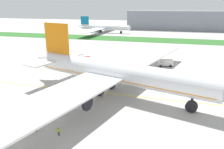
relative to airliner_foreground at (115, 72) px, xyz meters
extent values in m
plane|color=#ADAAA5|center=(-3.98, -1.11, -6.17)|extent=(600.00, 600.00, 0.00)
cube|color=yellow|center=(-3.98, -0.15, -6.16)|extent=(280.00, 0.36, 0.01)
cube|color=#2D6628|center=(-3.98, 102.32, -6.12)|extent=(320.00, 24.00, 0.10)
cylinder|color=white|center=(0.91, -0.26, 0.17)|extent=(50.23, 19.41, 5.63)
cube|color=orange|center=(0.91, -0.26, -0.82)|extent=(48.16, 18.42, 0.68)
cone|color=white|center=(-25.86, 7.44, 0.59)|extent=(7.27, 6.31, 4.78)
cube|color=orange|center=(-19.53, 5.62, 7.48)|extent=(8.92, 3.06, 9.01)
cube|color=white|center=(-18.95, 11.31, 1.01)|extent=(7.84, 10.20, 0.39)
cube|color=white|center=(-22.06, 0.49, 1.01)|extent=(7.84, 10.20, 0.39)
cube|color=white|center=(5.56, 25.04, -0.54)|extent=(23.31, 46.88, 0.45)
cube|color=white|center=(-8.60, -24.17, -0.54)|extent=(23.31, 46.88, 0.45)
cylinder|color=#B7BABF|center=(4.18, 14.77, -2.24)|extent=(6.00, 4.45, 3.10)
cylinder|color=black|center=(6.75, 14.03, -2.24)|extent=(1.35, 3.25, 3.25)
cylinder|color=#B7BABF|center=(-4.30, -14.73, -2.24)|extent=(6.00, 4.45, 3.10)
cylinder|color=black|center=(-1.73, -15.47, -2.24)|extent=(1.35, 3.25, 3.25)
cylinder|color=black|center=(19.41, -5.58, -3.74)|extent=(0.59, 0.59, 2.18)
cylinder|color=black|center=(19.41, -5.58, -4.83)|extent=(2.90, 1.90, 2.67)
cylinder|color=black|center=(-2.16, 3.70, -3.74)|extent=(0.59, 0.59, 2.18)
cylinder|color=black|center=(-2.16, 3.70, -4.83)|extent=(2.90, 1.90, 2.67)
cylinder|color=black|center=(-3.80, -1.98, -3.74)|extent=(0.59, 0.59, 2.18)
cylinder|color=black|center=(-3.80, -1.98, -4.83)|extent=(2.90, 1.90, 2.67)
sphere|color=black|center=(-16.82, 7.71, 0.67)|extent=(0.39, 0.39, 0.39)
sphere|color=black|center=(-13.46, 6.74, 0.67)|extent=(0.39, 0.39, 0.39)
sphere|color=black|center=(-10.09, 5.77, 0.67)|extent=(0.39, 0.39, 0.39)
sphere|color=black|center=(-6.73, 4.81, 0.67)|extent=(0.39, 0.39, 0.39)
sphere|color=black|center=(-3.37, 3.84, 0.67)|extent=(0.39, 0.39, 0.39)
sphere|color=black|center=(-0.01, 2.87, 0.67)|extent=(0.39, 0.39, 0.39)
sphere|color=black|center=(3.36, 1.90, 0.67)|extent=(0.39, 0.39, 0.39)
sphere|color=black|center=(6.72, 0.94, 0.67)|extent=(0.39, 0.39, 0.39)
sphere|color=black|center=(10.08, -0.03, 0.67)|extent=(0.39, 0.39, 0.39)
sphere|color=black|center=(13.45, -1.00, 0.67)|extent=(0.39, 0.39, 0.39)
sphere|color=black|center=(16.81, -1.97, 0.67)|extent=(0.39, 0.39, 0.39)
sphere|color=black|center=(20.17, -2.93, 0.67)|extent=(0.39, 0.39, 0.39)
cylinder|color=black|center=(-19.30, -18.04, -5.77)|extent=(0.12, 0.12, 0.79)
cylinder|color=orange|center=(-19.20, -17.95, -5.13)|extent=(0.09, 0.09, 0.50)
cylinder|color=black|center=(-19.45, -18.16, -5.77)|extent=(0.12, 0.12, 0.79)
cylinder|color=orange|center=(-19.55, -18.25, -5.13)|extent=(0.09, 0.09, 0.50)
cube|color=orange|center=(-19.38, -18.10, -5.10)|extent=(0.46, 0.44, 0.56)
sphere|color=#8C6647|center=(-19.38, -18.10, -4.70)|extent=(0.21, 0.21, 0.21)
cylinder|color=black|center=(-9.67, -22.27, -5.76)|extent=(0.12, 0.12, 0.80)
cylinder|color=orange|center=(-9.68, -22.41, -5.11)|extent=(0.09, 0.09, 0.51)
cylinder|color=black|center=(-9.66, -22.09, -5.76)|extent=(0.12, 0.12, 0.80)
cylinder|color=orange|center=(-9.65, -21.95, -5.11)|extent=(0.09, 0.09, 0.51)
cube|color=orange|center=(-9.66, -22.18, -5.08)|extent=(0.27, 0.44, 0.57)
sphere|color=brown|center=(-9.66, -22.18, -4.67)|extent=(0.22, 0.22, 0.22)
cylinder|color=black|center=(-4.79, -22.24, -5.76)|extent=(0.12, 0.12, 0.81)
cylinder|color=#BFE519|center=(-4.65, -22.21, -5.10)|extent=(0.09, 0.09, 0.52)
cylinder|color=black|center=(-4.97, -22.27, -5.76)|extent=(0.12, 0.12, 0.81)
cylinder|color=#BFE519|center=(-5.11, -22.29, -5.10)|extent=(0.09, 0.09, 0.52)
cube|color=#BFE519|center=(-4.88, -22.25, -5.07)|extent=(0.46, 0.30, 0.57)
sphere|color=brown|center=(-4.88, -22.25, -4.67)|extent=(0.22, 0.22, 0.22)
cube|color=#F2590C|center=(-19.74, -19.79, -6.15)|extent=(0.36, 0.36, 0.03)
cone|color=#F2590C|center=(-19.74, -19.79, -5.86)|extent=(0.28, 0.28, 0.55)
cylinder|color=white|center=(-19.74, -19.79, -5.83)|extent=(0.17, 0.17, 0.06)
cube|color=white|center=(12.77, 33.15, -4.57)|extent=(4.65, 3.33, 2.29)
cube|color=white|center=(10.21, 32.36, -4.78)|extent=(2.18, 2.50, 1.87)
cube|color=#263347|center=(9.49, 32.14, -4.41)|extent=(0.62, 1.79, 0.82)
cylinder|color=black|center=(10.53, 31.31, -5.72)|extent=(0.95, 0.55, 0.90)
cylinder|color=black|center=(9.89, 33.41, -5.72)|extent=(0.95, 0.55, 0.90)
cylinder|color=black|center=(14.09, 32.41, -5.72)|extent=(0.95, 0.55, 0.90)
cylinder|color=black|center=(13.44, 34.51, -5.72)|extent=(0.95, 0.55, 0.90)
cube|color=#33478C|center=(5.38, 49.98, -4.45)|extent=(3.56, 2.26, 2.54)
cube|color=#33478C|center=(7.60, 49.89, -4.79)|extent=(1.43, 2.09, 1.86)
cube|color=#263347|center=(8.23, 49.87, -4.42)|extent=(0.15, 1.79, 0.82)
cylinder|color=black|center=(7.64, 50.95, -5.72)|extent=(0.91, 0.33, 0.90)
cylinder|color=black|center=(7.56, 48.83, -5.72)|extent=(0.91, 0.33, 0.90)
cylinder|color=black|center=(4.55, 51.07, -5.72)|extent=(0.91, 0.33, 0.90)
cylinder|color=black|center=(4.47, 48.95, -5.72)|extent=(0.91, 0.33, 0.90)
cube|color=#B21E19|center=(-20.33, 28.51, -4.45)|extent=(5.14, 3.65, 2.53)
cube|color=#B21E19|center=(-17.52, 29.53, -4.88)|extent=(2.42, 2.58, 1.67)
cube|color=#263347|center=(-16.73, 29.82, -4.55)|extent=(0.70, 1.74, 0.74)
cylinder|color=black|center=(-17.90, 30.55, -5.72)|extent=(0.95, 0.59, 0.90)
cylinder|color=black|center=(-17.15, 28.51, -5.72)|extent=(0.95, 0.59, 0.90)
cylinder|color=black|center=(-21.80, 29.12, -5.72)|extent=(0.95, 0.59, 0.90)
cylinder|color=black|center=(-21.05, 27.08, -5.72)|extent=(0.95, 0.59, 0.90)
cylinder|color=white|center=(-45.02, 133.11, -1.36)|extent=(41.95, 5.86, 4.27)
cube|color=#0C6B9E|center=(-45.02, 133.11, -2.11)|extent=(40.27, 5.45, 0.51)
sphere|color=white|center=(-22.95, 132.27, -1.36)|extent=(4.06, 4.06, 4.06)
cone|color=white|center=(-67.83, 133.98, -1.04)|extent=(4.84, 3.81, 3.63)
cube|color=#0C6B9E|center=(-62.57, 133.78, 4.20)|extent=(7.54, 0.71, 6.84)
cube|color=white|center=(-63.24, 138.08, -0.72)|extent=(4.86, 7.01, 0.30)
cube|color=white|center=(-63.57, 129.54, -0.72)|extent=(4.86, 7.01, 0.30)
cube|color=white|center=(-46.31, 154.13, -1.89)|extent=(10.62, 37.96, 0.34)
cube|color=white|center=(-47.90, 112.25, -1.89)|extent=(10.62, 37.96, 0.34)
cylinder|color=#B7BABF|center=(-45.38, 145.62, -3.19)|extent=(4.15, 2.50, 2.35)
cylinder|color=black|center=(-43.35, 145.54, -3.19)|extent=(0.45, 2.48, 2.47)
cylinder|color=#B7BABF|center=(-46.33, 120.66, -3.19)|extent=(4.15, 2.50, 2.35)
cylinder|color=black|center=(-44.30, 120.59, -3.19)|extent=(0.45, 2.48, 2.47)
cylinder|color=black|center=(-29.14, 132.50, -4.32)|extent=(0.45, 0.45, 1.66)
cylinder|color=black|center=(-29.14, 132.50, -5.15)|extent=(2.06, 0.99, 2.03)
cylinder|color=black|center=(-48.28, 135.48, -4.32)|extent=(0.45, 0.45, 1.66)
cylinder|color=black|center=(-48.28, 135.48, -5.15)|extent=(2.06, 0.99, 2.03)
cylinder|color=black|center=(-48.45, 130.99, -4.32)|extent=(0.45, 0.45, 1.66)
cylinder|color=black|center=(-48.45, 130.99, -5.15)|extent=(2.06, 0.99, 2.03)
cube|color=gray|center=(21.71, 173.71, 2.83)|extent=(104.72, 20.00, 18.00)
camera|label=1|loc=(14.17, -54.31, 17.03)|focal=35.59mm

